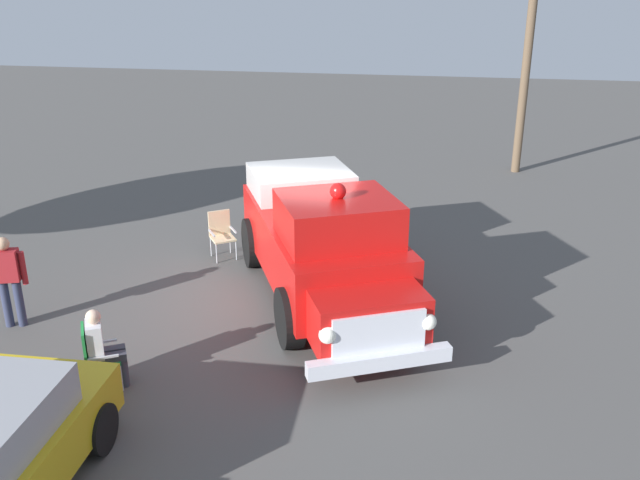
% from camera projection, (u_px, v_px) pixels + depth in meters
% --- Properties ---
extents(ground_plane, '(60.00, 60.00, 0.00)m').
position_uv_depth(ground_plane, '(291.00, 288.00, 13.71)').
color(ground_plane, '#514F4C').
extents(vintage_fire_truck, '(4.52, 6.31, 2.59)m').
position_uv_depth(vintage_fire_truck, '(323.00, 241.00, 12.79)').
color(vintage_fire_truck, black).
rests_on(vintage_fire_truck, ground).
extents(lawn_chair_near_truck, '(0.67, 0.67, 1.02)m').
position_uv_depth(lawn_chair_near_truck, '(94.00, 353.00, 10.25)').
color(lawn_chair_near_truck, '#B7BABF').
rests_on(lawn_chair_near_truck, ground).
extents(lawn_chair_by_car, '(0.68, 0.68, 1.02)m').
position_uv_depth(lawn_chair_by_car, '(221.00, 231.00, 15.03)').
color(lawn_chair_by_car, '#B7BABF').
rests_on(lawn_chair_by_car, ground).
extents(spectator_seated, '(0.65, 0.58, 1.29)m').
position_uv_depth(spectator_seated, '(103.00, 345.00, 10.25)').
color(spectator_seated, '#383842').
rests_on(spectator_seated, ground).
extents(spectator_standing, '(0.64, 0.37, 1.68)m').
position_uv_depth(spectator_standing, '(8.00, 276.00, 11.92)').
color(spectator_standing, '#2D334C').
rests_on(spectator_standing, ground).
extents(utility_pole, '(1.34, 1.23, 7.08)m').
position_uv_depth(utility_pole, '(528.00, 50.00, 20.28)').
color(utility_pole, brown).
rests_on(utility_pole, ground).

